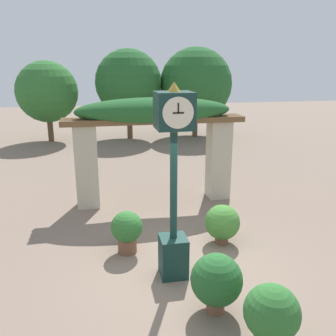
# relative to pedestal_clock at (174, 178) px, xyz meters

# --- Properties ---
(ground_plane) EXTENTS (60.00, 60.00, 0.00)m
(ground_plane) POSITION_rel_pedestal_clock_xyz_m (0.27, 0.11, -1.88)
(ground_plane) COLOR #7F6B5B
(pedestal_clock) EXTENTS (0.60, 0.65, 3.49)m
(pedestal_clock) POSITION_rel_pedestal_clock_xyz_m (0.00, 0.00, 0.00)
(pedestal_clock) COLOR #14332D
(pedestal_clock) RESTS_ON ground
(pergola) EXTENTS (4.90, 1.19, 2.93)m
(pergola) POSITION_rel_pedestal_clock_xyz_m (0.27, 3.77, 0.26)
(pergola) COLOR #BCB299
(pergola) RESTS_ON ground
(potted_plant_near_left) EXTENTS (0.81, 0.81, 0.97)m
(potted_plant_near_left) POSITION_rel_pedestal_clock_xyz_m (0.44, -1.13, -1.33)
(potted_plant_near_left) COLOR brown
(potted_plant_near_left) RESTS_ON ground
(potted_plant_near_right) EXTENTS (0.76, 0.76, 0.95)m
(potted_plant_near_right) POSITION_rel_pedestal_clock_xyz_m (0.92, -2.00, -1.36)
(potted_plant_near_right) COLOR gray
(potted_plant_near_right) RESTS_ON ground
(potted_plant_far_left) EXTENTS (0.65, 0.65, 0.90)m
(potted_plant_far_left) POSITION_rel_pedestal_clock_xyz_m (-0.76, 1.00, -1.37)
(potted_plant_far_left) COLOR brown
(potted_plant_far_left) RESTS_ON ground
(potted_plant_far_right) EXTENTS (0.76, 0.76, 0.87)m
(potted_plant_far_right) POSITION_rel_pedestal_clock_xyz_m (1.29, 1.00, -1.41)
(potted_plant_far_right) COLOR brown
(potted_plant_far_right) RESTS_ON ground
(tree_line) EXTENTS (11.01, 3.81, 4.70)m
(tree_line) POSITION_rel_pedestal_clock_xyz_m (1.11, 13.04, 0.87)
(tree_line) COLOR brown
(tree_line) RESTS_ON ground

